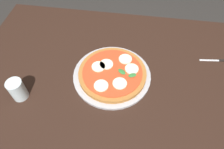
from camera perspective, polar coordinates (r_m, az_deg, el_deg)
name	(u,v)px	position (r m, az deg, el deg)	size (l,w,h in m)	color
ground_plane	(119,135)	(1.56, 1.93, -16.34)	(6.00, 6.00, 0.00)	#2D2B28
dining_table	(122,88)	(1.01, 2.86, -3.73)	(1.45, 0.94, 0.70)	black
serving_tray	(112,75)	(0.94, 0.00, -0.15)	(0.35, 0.35, 0.01)	#B2B2B7
pizza	(113,72)	(0.93, 0.17, 0.56)	(0.31, 0.31, 0.03)	#B27033
knife	(221,60)	(1.14, 27.95, 3.45)	(0.17, 0.03, 0.01)	black
glass_cup	(17,90)	(0.93, -24.68, -3.82)	(0.06, 0.06, 0.10)	silver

